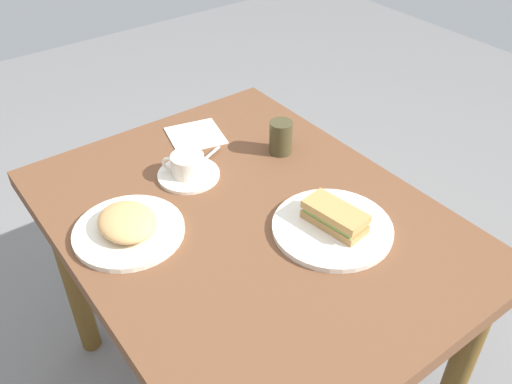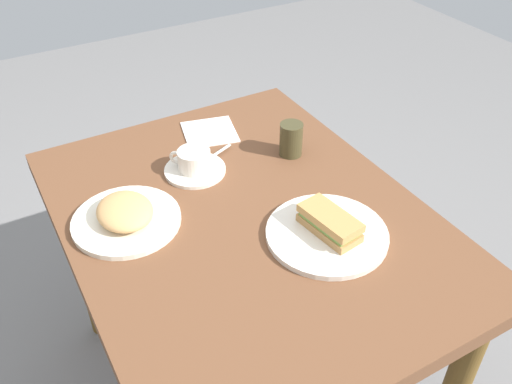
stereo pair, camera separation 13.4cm
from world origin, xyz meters
name	(u,v)px [view 1 (the left image)]	position (x,y,z in m)	size (l,w,h in m)	color
dining_table	(248,246)	(0.00, 0.00, 0.62)	(1.06, 0.82, 0.72)	brown
sandwich_plate	(332,228)	(0.16, 0.13, 0.73)	(0.28, 0.28, 0.01)	silver
sandwich_front	(335,217)	(0.16, 0.13, 0.76)	(0.16, 0.09, 0.05)	#AF7E47
coffee_saucer	(189,175)	(-0.22, -0.03, 0.72)	(0.16, 0.16, 0.01)	silver
coffee_cup	(187,164)	(-0.22, -0.03, 0.76)	(0.09, 0.10, 0.06)	silver
spoon	(206,158)	(-0.25, 0.04, 0.73)	(0.05, 0.10, 0.01)	silver
side_plate	(129,231)	(-0.11, -0.26, 0.73)	(0.26, 0.26, 0.01)	silver
side_food_pile	(127,222)	(-0.11, -0.26, 0.76)	(0.15, 0.13, 0.04)	tan
napkin	(196,136)	(-0.38, 0.09, 0.72)	(0.15, 0.15, 0.00)	white
drinking_glass	(281,137)	(-0.17, 0.24, 0.77)	(0.06, 0.06, 0.09)	#3F3B22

